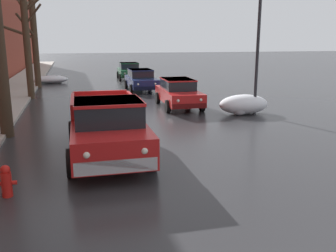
{
  "coord_description": "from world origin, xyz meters",
  "views": [
    {
      "loc": [
        -2.83,
        -1.76,
        3.29
      ],
      "look_at": [
        -0.18,
        8.12,
        0.88
      ],
      "focal_mm": 38.86,
      "sensor_mm": 36.0,
      "label": 1
    }
  ],
  "objects": [
    {
      "name": "snow_bank_mid_block_left",
      "position": [
        -4.28,
        28.39,
        0.3
      ],
      "size": [
        2.68,
        1.25,
        0.6
      ],
      "color": "white",
      "rests_on": "ground"
    },
    {
      "name": "snow_bank_near_corner_right",
      "position": [
        4.74,
        13.18,
        0.43
      ],
      "size": [
        2.33,
        1.33,
        0.89
      ],
      "color": "white",
      "rests_on": "ground"
    },
    {
      "name": "bare_tree_mid_block",
      "position": [
        -5.05,
        20.58,
        3.33
      ],
      "size": [
        1.79,
        2.26,
        6.2
      ],
      "color": "#423323",
      "rests_on": "ground"
    },
    {
      "name": "bare_tree_far_down_block",
      "position": [
        -5.15,
        25.85,
        3.75
      ],
      "size": [
        3.0,
        3.5,
        6.9
      ],
      "color": "#423323",
      "rests_on": "ground"
    },
    {
      "name": "pickup_truck_red_approaching_near_lane",
      "position": [
        -1.9,
        8.5,
        0.88
      ],
      "size": [
        2.32,
        5.41,
        1.76
      ],
      "color": "red",
      "rests_on": "ground"
    },
    {
      "name": "sedan_red_parked_kerbside_close",
      "position": [
        2.38,
        15.68,
        0.75
      ],
      "size": [
        2.01,
        4.3,
        1.42
      ],
      "color": "red",
      "rests_on": "ground"
    },
    {
      "name": "sedan_darkblue_parked_kerbside_mid",
      "position": [
        1.73,
        22.31,
        0.75
      ],
      "size": [
        1.94,
        4.27,
        1.42
      ],
      "color": "navy",
      "rests_on": "ground"
    },
    {
      "name": "sedan_green_parked_far_down_block",
      "position": [
        2.15,
        29.89,
        0.75
      ],
      "size": [
        2.13,
        4.11,
        1.42
      ],
      "color": "#1E5633",
      "rests_on": "ground"
    },
    {
      "name": "fire_hydrant",
      "position": [
        -4.29,
        6.2,
        0.36
      ],
      "size": [
        0.42,
        0.22,
        0.71
      ],
      "color": "red",
      "rests_on": "ground"
    },
    {
      "name": "street_lamp_post",
      "position": [
        5.21,
        12.98,
        3.03
      ],
      "size": [
        0.44,
        0.24,
        5.37
      ],
      "color": "#28282D",
      "rests_on": "ground"
    }
  ]
}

